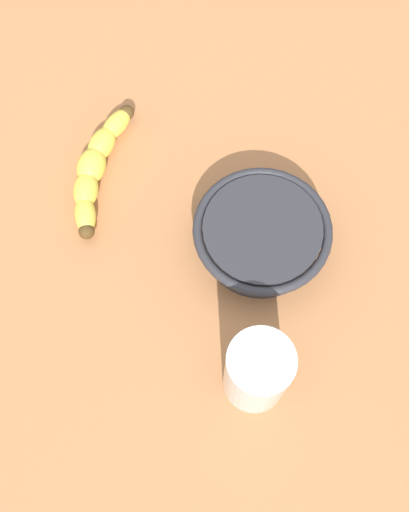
{
  "coord_description": "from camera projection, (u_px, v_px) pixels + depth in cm",
  "views": [
    {
      "loc": [
        31.24,
        20.18,
        79.55
      ],
      "look_at": [
        5.86,
        4.49,
        5.0
      ],
      "focal_mm": 44.52,
      "sensor_mm": 36.0,
      "label": 1
    }
  ],
  "objects": [
    {
      "name": "banana",
      "position": [
        96.0,
        167.0,
        0.85
      ],
      "size": [
        19.87,
        9.06,
        3.8
      ],
      "rotation": [
        0.0,
        0.0,
        0.32
      ],
      "color": "#F4E04B",
      "rests_on": "wooden_tabletop"
    },
    {
      "name": "wooden_tabletop",
      "position": [
        199.0,
        215.0,
        0.86
      ],
      "size": [
        120.0,
        120.0,
        3.0
      ],
      "primitive_type": "cube",
      "color": "#B97646",
      "rests_on": "ground"
    },
    {
      "name": "ceramic_bowl",
      "position": [
        263.0,
        232.0,
        0.8
      ],
      "size": [
        17.48,
        17.48,
        5.34
      ],
      "color": "#2D2D33",
      "rests_on": "wooden_tabletop"
    },
    {
      "name": "smoothie_glass",
      "position": [
        257.0,
        373.0,
        0.71
      ],
      "size": [
        7.46,
        7.46,
        11.9
      ],
      "color": "silver",
      "rests_on": "wooden_tabletop"
    }
  ]
}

